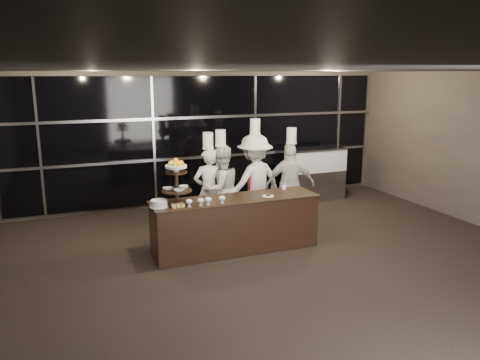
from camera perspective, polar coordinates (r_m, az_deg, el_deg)
name	(u,v)px	position (r m, az deg, el deg)	size (l,w,h in m)	color
room	(319,187)	(6.24, 9.63, -0.84)	(10.00, 10.00, 10.00)	black
window_wall	(206,139)	(10.69, -4.16, 5.02)	(8.60, 0.10, 2.80)	black
buffet_counter	(236,224)	(7.96, -0.55, -5.38)	(2.84, 0.74, 0.92)	black
display_stand	(176,179)	(7.44, -7.77, 0.18)	(0.48, 0.48, 0.74)	black
compotes	(205,200)	(7.42, -4.28, -2.46)	(0.66, 0.11, 0.12)	silver
layer_cake	(159,204)	(7.42, -9.85, -2.84)	(0.30, 0.30, 0.11)	white
pastry_squares	(178,205)	(7.37, -7.59, -3.07)	(0.20, 0.13, 0.05)	#E0C86D
small_plate	(268,195)	(7.95, 3.45, -1.90)	(0.20, 0.20, 0.05)	white
chef_cup	(284,187)	(8.45, 5.39, -0.89)	(0.08, 0.08, 0.07)	white
display_case	(315,171)	(11.27, 9.13, 1.09)	(1.38, 0.60, 1.24)	#A5A5AA
chef_a	(209,189)	(8.82, -3.83, -1.10)	(0.60, 0.41, 1.91)	silver
chef_b	(221,188)	(8.84, -2.33, -1.01)	(0.95, 0.83, 1.95)	silver
chef_c	(255,181)	(9.03, 1.80, -0.15)	(1.32, 0.96, 2.13)	silver
chef_d	(290,184)	(9.23, 6.14, -0.46)	(1.04, 0.64, 1.95)	silver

